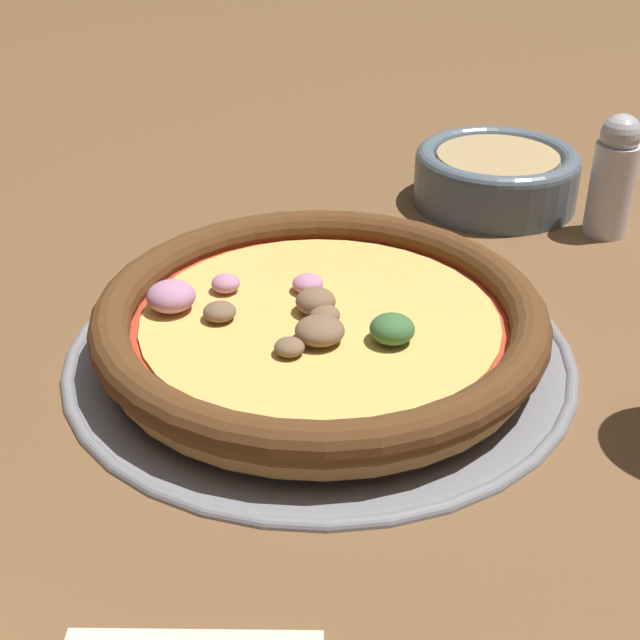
{
  "coord_description": "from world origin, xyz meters",
  "views": [
    {
      "loc": [
        -0.43,
        0.19,
        0.3
      ],
      "look_at": [
        0.0,
        0.0,
        0.02
      ],
      "focal_mm": 50.0,
      "sensor_mm": 36.0,
      "label": 1
    }
  ],
  "objects_px": {
    "pepper_shaker": "(614,176)",
    "pizza": "(319,320)",
    "bowl_near": "(496,174)",
    "pizza_tray": "(320,349)"
  },
  "relations": [
    {
      "from": "bowl_near",
      "to": "pizza_tray",
      "type": "bearing_deg",
      "value": 124.37
    },
    {
      "from": "pepper_shaker",
      "to": "pizza",
      "type": "bearing_deg",
      "value": 104.37
    },
    {
      "from": "pizza_tray",
      "to": "bowl_near",
      "type": "bearing_deg",
      "value": -55.63
    },
    {
      "from": "pizza",
      "to": "pepper_shaker",
      "type": "relative_size",
      "value": 2.88
    },
    {
      "from": "pizza",
      "to": "pizza_tray",
      "type": "bearing_deg",
      "value": -102.39
    },
    {
      "from": "bowl_near",
      "to": "pepper_shaker",
      "type": "height_order",
      "value": "pepper_shaker"
    },
    {
      "from": "pizza",
      "to": "bowl_near",
      "type": "distance_m",
      "value": 0.28
    },
    {
      "from": "pizza_tray",
      "to": "pizza",
      "type": "bearing_deg",
      "value": 77.61
    },
    {
      "from": "pizza_tray",
      "to": "pepper_shaker",
      "type": "distance_m",
      "value": 0.29
    },
    {
      "from": "pizza",
      "to": "pepper_shaker",
      "type": "height_order",
      "value": "pepper_shaker"
    }
  ]
}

